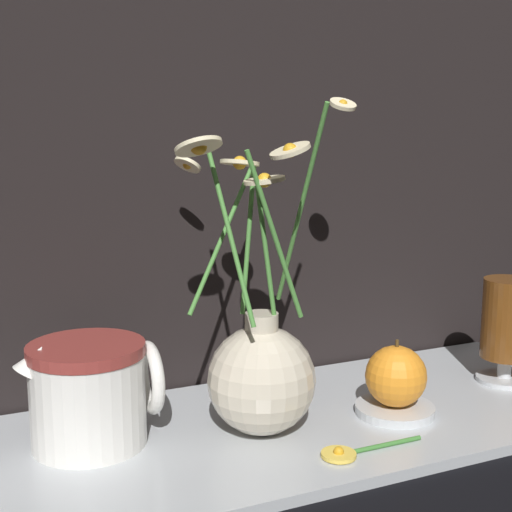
# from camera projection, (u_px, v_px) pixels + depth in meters

# --- Properties ---
(ground_plane) EXTENTS (6.00, 6.00, 0.00)m
(ground_plane) POSITION_uv_depth(u_px,v_px,m) (257.00, 437.00, 0.79)
(ground_plane) COLOR black
(shelf) EXTENTS (0.89, 0.30, 0.01)m
(shelf) POSITION_uv_depth(u_px,v_px,m) (257.00, 432.00, 0.79)
(shelf) COLOR #B2B7BC
(shelf) RESTS_ON ground_plane
(vase_with_flowers) EXTENTS (0.22, 0.20, 0.36)m
(vase_with_flowers) POSITION_uv_depth(u_px,v_px,m) (258.00, 371.00, 0.77)
(vase_with_flowers) COLOR beige
(vase_with_flowers) RESTS_ON shelf
(ceramic_pitcher) EXTENTS (0.15, 0.12, 0.12)m
(ceramic_pitcher) POSITION_uv_depth(u_px,v_px,m) (90.00, 389.00, 0.74)
(ceramic_pitcher) COLOR white
(ceramic_pitcher) RESTS_ON shelf
(tea_glass) EXTENTS (0.07, 0.07, 0.14)m
(tea_glass) POSITION_uv_depth(u_px,v_px,m) (506.00, 323.00, 0.92)
(tea_glass) COLOR silver
(tea_glass) RESTS_ON shelf
(saucer_plate) EXTENTS (0.09, 0.09, 0.01)m
(saucer_plate) POSITION_uv_depth(u_px,v_px,m) (395.00, 409.00, 0.83)
(saucer_plate) COLOR silver
(saucer_plate) RESTS_ON shelf
(orange_fruit) EXTENTS (0.07, 0.07, 0.08)m
(orange_fruit) POSITION_uv_depth(u_px,v_px,m) (396.00, 376.00, 0.82)
(orange_fruit) COLOR orange
(orange_fruit) RESTS_ON saucer_plate
(loose_daisy) EXTENTS (0.12, 0.04, 0.01)m
(loose_daisy) POSITION_uv_depth(u_px,v_px,m) (350.00, 452.00, 0.72)
(loose_daisy) COLOR #3D7A33
(loose_daisy) RESTS_ON shelf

